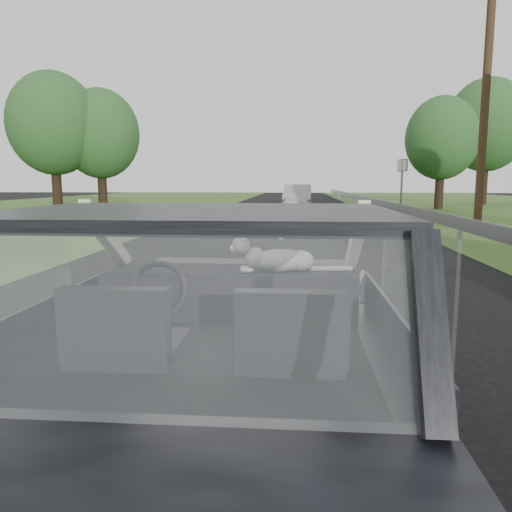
% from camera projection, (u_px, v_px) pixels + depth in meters
% --- Properties ---
extents(ground, '(140.00, 140.00, 0.00)m').
position_uv_depth(ground, '(218.00, 467.00, 2.75)').
color(ground, black).
rests_on(ground, ground).
extents(subject_car, '(1.80, 4.00, 1.45)m').
position_uv_depth(subject_car, '(217.00, 341.00, 2.64)').
color(subject_car, black).
rests_on(subject_car, ground).
extents(dashboard, '(1.58, 0.45, 0.30)m').
position_uv_depth(dashboard, '(232.00, 292.00, 3.24)').
color(dashboard, black).
rests_on(dashboard, subject_car).
extents(driver_seat, '(0.50, 0.72, 0.42)m').
position_uv_depth(driver_seat, '(123.00, 327.00, 2.37)').
color(driver_seat, black).
rests_on(driver_seat, subject_car).
extents(passenger_seat, '(0.50, 0.72, 0.42)m').
position_uv_depth(passenger_seat, '(292.00, 331.00, 2.30)').
color(passenger_seat, black).
rests_on(passenger_seat, subject_car).
extents(steering_wheel, '(0.36, 0.36, 0.04)m').
position_uv_depth(steering_wheel, '(159.00, 290.00, 2.97)').
color(steering_wheel, black).
rests_on(steering_wheel, dashboard).
extents(cat, '(0.57, 0.28, 0.25)m').
position_uv_depth(cat, '(281.00, 259.00, 3.13)').
color(cat, '#9B9CA2').
rests_on(cat, dashboard).
extents(guardrail, '(0.05, 90.00, 0.32)m').
position_uv_depth(guardrail, '(456.00, 222.00, 12.18)').
color(guardrail, '#989898').
rests_on(guardrail, ground).
extents(other_car, '(1.83, 4.33, 1.41)m').
position_uv_depth(other_car, '(298.00, 197.00, 27.99)').
color(other_car, '#9A9DA7').
rests_on(other_car, ground).
extents(highway_sign, '(0.42, 1.10, 2.78)m').
position_uv_depth(highway_sign, '(402.00, 185.00, 27.54)').
color(highway_sign, '#154F1E').
rests_on(highway_sign, ground).
extents(utility_pole, '(0.36, 0.36, 8.80)m').
position_uv_depth(utility_pole, '(485.00, 99.00, 17.34)').
color(utility_pole, '#352414').
rests_on(utility_pole, ground).
extents(tree_2, '(4.70, 4.70, 6.13)m').
position_uv_depth(tree_2, '(441.00, 155.00, 28.10)').
color(tree_2, '#2F5E2A').
rests_on(tree_2, ground).
extents(tree_3, '(6.86, 6.86, 8.22)m').
position_uv_depth(tree_3, '(486.00, 144.00, 33.74)').
color(tree_3, '#2F5E2A').
rests_on(tree_3, ground).
extents(tree_5, '(6.00, 6.00, 7.00)m').
position_uv_depth(tree_5, '(54.00, 144.00, 26.00)').
color(tree_5, '#2F5E2A').
rests_on(tree_5, ground).
extents(tree_6, '(5.09, 5.09, 6.35)m').
position_uv_depth(tree_6, '(101.00, 152.00, 27.09)').
color(tree_6, '#2F5E2A').
rests_on(tree_6, ground).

